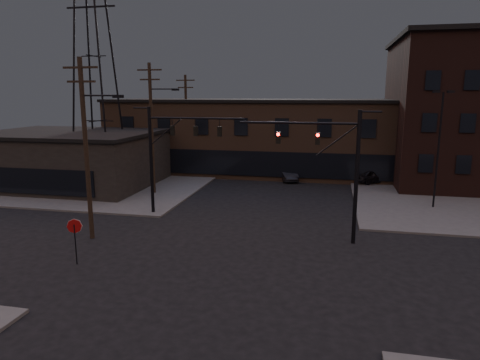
# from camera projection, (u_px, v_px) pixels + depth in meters

# --- Properties ---
(ground) EXTENTS (140.00, 140.00, 0.00)m
(ground) POSITION_uv_depth(u_px,v_px,m) (232.00, 262.00, 22.99)
(ground) COLOR black
(ground) RESTS_ON ground
(sidewalk_nw) EXTENTS (30.00, 30.00, 0.15)m
(sidewalk_nw) POSITION_uv_depth(u_px,v_px,m) (88.00, 173.00, 48.61)
(sidewalk_nw) COLOR #474744
(sidewalk_nw) RESTS_ON ground
(building_row) EXTENTS (40.00, 12.00, 8.00)m
(building_row) POSITION_uv_depth(u_px,v_px,m) (288.00, 137.00, 49.02)
(building_row) COLOR #4D3829
(building_row) RESTS_ON ground
(building_left) EXTENTS (16.00, 12.00, 5.00)m
(building_left) POSITION_uv_depth(u_px,v_px,m) (71.00, 160.00, 41.97)
(building_left) COLOR black
(building_left) RESTS_ON ground
(traffic_signal_near) EXTENTS (7.12, 0.24, 8.00)m
(traffic_signal_near) POSITION_uv_depth(u_px,v_px,m) (337.00, 162.00, 25.21)
(traffic_signal_near) COLOR black
(traffic_signal_near) RESTS_ON ground
(traffic_signal_far) EXTENTS (7.12, 0.24, 8.00)m
(traffic_signal_far) POSITION_uv_depth(u_px,v_px,m) (167.00, 148.00, 31.05)
(traffic_signal_far) COLOR black
(traffic_signal_far) RESTS_ON ground
(stop_sign) EXTENTS (0.72, 0.33, 2.48)m
(stop_sign) POSITION_uv_depth(u_px,v_px,m) (75.00, 231.00, 22.38)
(stop_sign) COLOR black
(stop_sign) RESTS_ON ground
(utility_pole_near) EXTENTS (3.70, 0.28, 11.00)m
(utility_pole_near) POSITION_uv_depth(u_px,v_px,m) (87.00, 145.00, 25.70)
(utility_pole_near) COLOR black
(utility_pole_near) RESTS_ON ground
(utility_pole_mid) EXTENTS (3.70, 0.28, 11.50)m
(utility_pole_mid) POSITION_uv_depth(u_px,v_px,m) (152.00, 126.00, 37.35)
(utility_pole_mid) COLOR black
(utility_pole_mid) RESTS_ON ground
(utility_pole_far) EXTENTS (2.20, 0.28, 11.00)m
(utility_pole_far) POSITION_uv_depth(u_px,v_px,m) (186.00, 121.00, 49.14)
(utility_pole_far) COLOR black
(utility_pole_far) RESTS_ON ground
(transmission_tower) EXTENTS (7.00, 7.00, 25.00)m
(transmission_tower) POSITION_uv_depth(u_px,v_px,m) (94.00, 56.00, 41.49)
(transmission_tower) COLOR black
(transmission_tower) RESTS_ON ground
(lot_light_a) EXTENTS (1.50, 0.28, 9.14)m
(lot_light_a) POSITION_uv_depth(u_px,v_px,m) (439.00, 139.00, 32.62)
(lot_light_a) COLOR black
(lot_light_a) RESTS_ON ground
(parked_car_lot_a) EXTENTS (4.57, 3.28, 1.44)m
(parked_car_lot_a) POSITION_uv_depth(u_px,v_px,m) (375.00, 176.00, 42.53)
(parked_car_lot_a) COLOR black
(parked_car_lot_a) RESTS_ON sidewalk_ne
(parked_car_lot_b) EXTENTS (5.33, 3.34, 1.44)m
(parked_car_lot_b) POSITION_uv_depth(u_px,v_px,m) (436.00, 179.00, 41.26)
(parked_car_lot_b) COLOR silver
(parked_car_lot_b) RESTS_ON sidewalk_ne
(car_crossing) EXTENTS (2.74, 4.43, 1.38)m
(car_crossing) POSITION_uv_depth(u_px,v_px,m) (288.00, 174.00, 44.65)
(car_crossing) COLOR black
(car_crossing) RESTS_ON ground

